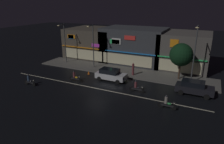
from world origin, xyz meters
TOP-DOWN VIEW (x-y plane):
  - ground_plane at (0.00, 0.00)m, footprint 140.00×140.00m
  - lane_divider_stripe at (0.00, 0.00)m, footprint 27.27×0.16m
  - sidewalk_far at (0.00, 7.63)m, footprint 28.71×4.83m
  - storefront_left_block at (8.61, 14.24)m, footprint 7.75×8.55m
  - storefront_center_block at (-0.00, 13.65)m, footprint 10.94×7.38m
  - storefront_right_block at (-8.61, 14.34)m, footprint 9.88×8.77m
  - streetlamp_west at (-10.92, 7.66)m, footprint 0.44×1.64m
  - streetlamp_mid at (-4.82, 7.22)m, footprint 0.44×1.64m
  - streetlamp_east at (10.63, 6.97)m, footprint 0.44×1.64m
  - pedestrian_on_sidewalk at (2.50, 6.54)m, footprint 0.35×0.35m
  - street_tree at (8.92, 7.88)m, footprint 3.17×3.17m
  - parked_car_near_kerb at (0.33, 3.39)m, footprint 4.30×1.98m
  - parked_car_trailing at (11.29, 3.62)m, footprint 4.30×1.98m
  - motorcycle_lead at (4.93, 1.18)m, footprint 1.90×0.60m
  - motorcycle_following at (-3.97, 0.86)m, footprint 1.90×0.60m
  - motorcycle_opposite_lane at (9.12, -1.39)m, footprint 1.90×0.60m
  - motorcycle_trailing_far at (-8.57, -2.92)m, footprint 1.90×0.60m
  - traffic_cone at (-3.84, 4.23)m, footprint 0.36×0.36m

SIDE VIEW (x-z plane):
  - ground_plane at x=0.00m, z-range 0.00..0.00m
  - lane_divider_stripe at x=0.00m, z-range 0.00..0.01m
  - sidewalk_far at x=0.00m, z-range 0.00..0.14m
  - traffic_cone at x=-3.84m, z-range 0.00..0.55m
  - motorcycle_lead at x=4.93m, z-range -0.13..1.39m
  - motorcycle_following at x=-3.97m, z-range -0.13..1.39m
  - motorcycle_opposite_lane at x=9.12m, z-range -0.13..1.39m
  - motorcycle_trailing_far at x=-8.57m, z-range -0.13..1.39m
  - parked_car_near_kerb at x=0.33m, z-range 0.03..1.70m
  - parked_car_trailing at x=11.29m, z-range 0.03..1.70m
  - pedestrian_on_sidewalk at x=2.50m, z-range 0.08..1.98m
  - storefront_right_block at x=-8.61m, z-range 0.00..5.66m
  - storefront_left_block at x=8.61m, z-range 0.00..5.85m
  - storefront_center_block at x=0.00m, z-range 0.00..6.24m
  - street_tree at x=8.92m, z-range 1.09..6.18m
  - streetlamp_west at x=-10.92m, z-range 0.77..7.59m
  - streetlamp_mid at x=-4.82m, z-range 0.78..7.77m
  - streetlamp_east at x=10.63m, z-range 0.79..8.44m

